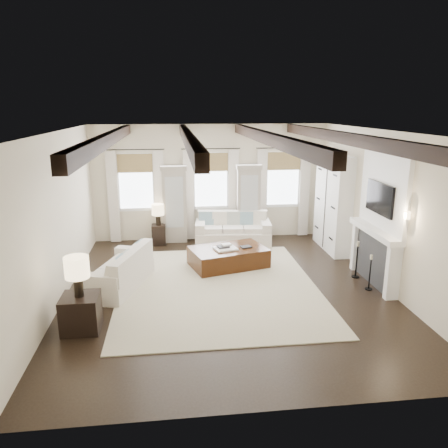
{
  "coord_description": "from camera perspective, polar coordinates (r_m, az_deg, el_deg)",
  "views": [
    {
      "loc": [
        -1.07,
        -8.27,
        3.66
      ],
      "look_at": [
        0.04,
        0.95,
        1.15
      ],
      "focal_mm": 35.0,
      "sensor_mm": 36.0,
      "label": 1
    }
  ],
  "objects": [
    {
      "name": "candlestick_near",
      "position": [
        9.49,
        18.5,
        -6.36
      ],
      "size": [
        0.15,
        0.15,
        0.75
      ],
      "color": "black",
      "rests_on": "ground"
    },
    {
      "name": "sofa_left",
      "position": [
        9.35,
        -13.28,
        -6.17
      ],
      "size": [
        1.4,
        2.07,
        0.81
      ],
      "color": "silver",
      "rests_on": "ground"
    },
    {
      "name": "book_upper",
      "position": [
        10.17,
        0.31,
        -2.71
      ],
      "size": [
        0.26,
        0.22,
        0.03
      ],
      "primitive_type": "cube",
      "rotation": [
        0.0,
        0.0,
        0.27
      ],
      "color": "beige",
      "rests_on": "book_lower"
    },
    {
      "name": "ottoman",
      "position": [
        10.3,
        0.55,
        -4.36
      ],
      "size": [
        1.93,
        1.49,
        0.45
      ],
      "primitive_type": "cube",
      "rotation": [
        0.0,
        0.0,
        0.27
      ],
      "color": "black",
      "rests_on": "ground"
    },
    {
      "name": "side_table_back",
      "position": [
        12.04,
        -8.51,
        -1.37
      ],
      "size": [
        0.37,
        0.37,
        0.55
      ],
      "primitive_type": "cube",
      "color": "black",
      "rests_on": "ground"
    },
    {
      "name": "area_rug",
      "position": [
        9.23,
        -0.79,
        -8.18
      ],
      "size": [
        4.08,
        4.87,
        0.02
      ],
      "primitive_type": "cube",
      "color": "#BBB194",
      "rests_on": "ground"
    },
    {
      "name": "tray",
      "position": [
        10.12,
        0.2,
        -3.24
      ],
      "size": [
        0.58,
        0.5,
        0.04
      ],
      "primitive_type": "cube",
      "rotation": [
        0.0,
        0.0,
        0.27
      ],
      "color": "white",
      "rests_on": "ottoman"
    },
    {
      "name": "sofa_back",
      "position": [
        11.96,
        1.15,
        -0.93
      ],
      "size": [
        2.1,
        1.11,
        0.87
      ],
      "color": "silver",
      "rests_on": "ground"
    },
    {
      "name": "room_shell",
      "position": [
        9.51,
        4.3,
        4.35
      ],
      "size": [
        6.54,
        7.54,
        3.22
      ],
      "color": "beige",
      "rests_on": "ground"
    },
    {
      "name": "candlestick_far",
      "position": [
        10.05,
        16.92,
        -4.84
      ],
      "size": [
        0.17,
        0.17,
        0.83
      ],
      "color": "black",
      "rests_on": "ground"
    },
    {
      "name": "side_table_front",
      "position": [
        7.85,
        -18.18,
        -10.97
      ],
      "size": [
        0.61,
        0.61,
        0.61
      ],
      "primitive_type": "cube",
      "color": "black",
      "rests_on": "ground"
    },
    {
      "name": "book_loose",
      "position": [
        10.29,
        2.88,
        -2.99
      ],
      "size": [
        0.28,
        0.24,
        0.03
      ],
      "primitive_type": "cube",
      "rotation": [
        0.0,
        0.0,
        0.27
      ],
      "color": "#262628",
      "rests_on": "ottoman"
    },
    {
      "name": "lamp_back",
      "position": [
        11.87,
        -8.64,
        1.7
      ],
      "size": [
        0.33,
        0.33,
        0.57
      ],
      "color": "black",
      "rests_on": "side_table_back"
    },
    {
      "name": "lamp_front",
      "position": [
        7.55,
        -18.66,
        -5.66
      ],
      "size": [
        0.4,
        0.4,
        0.69
      ],
      "color": "black",
      "rests_on": "side_table_front"
    },
    {
      "name": "book_lower",
      "position": [
        10.14,
        -0.1,
        -2.97
      ],
      "size": [
        0.3,
        0.26,
        0.04
      ],
      "primitive_type": "cube",
      "rotation": [
        0.0,
        0.0,
        0.27
      ],
      "color": "#262628",
      "rests_on": "tray"
    },
    {
      "name": "ground",
      "position": [
        9.11,
        0.48,
        -8.57
      ],
      "size": [
        7.5,
        7.5,
        0.0
      ],
      "primitive_type": "plane",
      "color": "black",
      "rests_on": "ground"
    }
  ]
}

